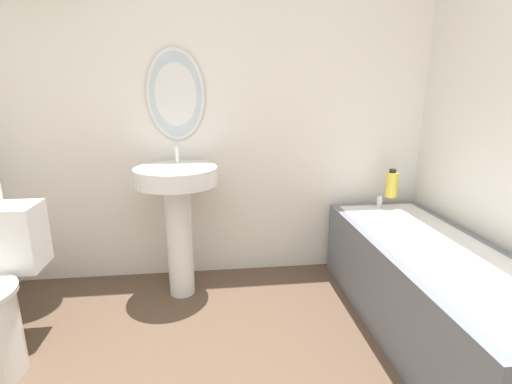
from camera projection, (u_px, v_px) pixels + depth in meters
wall_back at (200, 82)px, 2.35m from camera, size 2.91×0.39×2.40m
pedestal_sink at (178, 204)px, 2.24m from camera, size 0.49×0.49×0.92m
bathtub at (434, 289)px, 1.93m from camera, size 0.63×1.61×0.56m
shampoo_bottle at (391, 184)px, 2.49m from camera, size 0.08×0.08×0.19m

